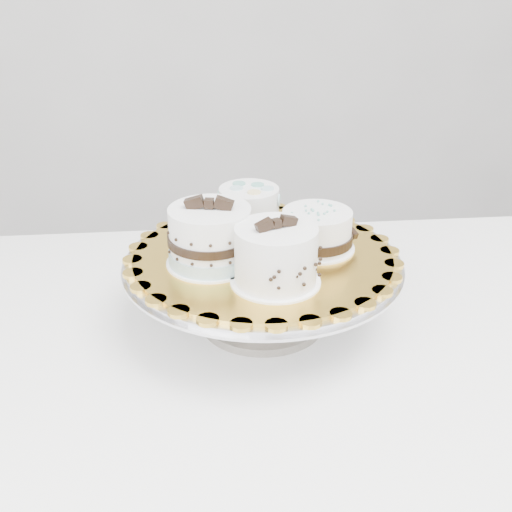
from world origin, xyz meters
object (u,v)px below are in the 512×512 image
object	(u,v)px
cake_dots	(249,208)
cake_ribbon	(317,231)
cake_swirl	(276,257)
table	(265,380)
cake_stand	(263,278)
cake_banded	(210,239)
cake_board	(263,256)

from	to	relation	value
cake_dots	cake_ribbon	world-z (taller)	cake_dots
cake_swirl	cake_dots	size ratio (longest dim) A/B	1.09
cake_dots	cake_ribbon	distance (m)	0.12
table	cake_swirl	world-z (taller)	cake_swirl
cake_stand	table	bearing A→B (deg)	-99.40
cake_banded	cake_dots	bearing A→B (deg)	72.13
cake_banded	cake_dots	size ratio (longest dim) A/B	1.30
cake_swirl	cake_ribbon	world-z (taller)	cake_swirl
cake_board	cake_banded	xyz separation A→B (m)	(-0.08, -0.01, 0.04)
cake_ribbon	table	bearing A→B (deg)	-173.32
table	cake_stand	bearing A→B (deg)	92.36
cake_stand	cake_swirl	size ratio (longest dim) A/B	3.27
cake_banded	cake_ribbon	world-z (taller)	cake_banded
cake_ribbon	cake_stand	bearing A→B (deg)	167.00
cake_banded	cake_ribbon	distance (m)	0.16
cake_swirl	cake_ribbon	size ratio (longest dim) A/B	1.04
cake_banded	cake_dots	distance (m)	0.13
cake_board	cake_swirl	xyz separation A→B (m)	(-0.01, -0.08, 0.04)
table	cake_swirl	bearing A→B (deg)	-83.15
cake_dots	table	bearing A→B (deg)	-93.28
table	cake_board	bearing A→B (deg)	92.36
table	cake_dots	distance (m)	0.26
cake_ribbon	cake_banded	bearing A→B (deg)	170.32
cake_board	cake_ribbon	bearing A→B (deg)	-3.00
cake_swirl	table	bearing A→B (deg)	75.63
cake_dots	cake_banded	bearing A→B (deg)	-128.85
cake_banded	cake_ribbon	xyz separation A→B (m)	(0.16, 0.00, -0.01)
cake_stand	cake_banded	xyz separation A→B (m)	(-0.08, -0.01, 0.08)
cake_ribbon	cake_dots	bearing A→B (deg)	117.94
cake_board	cake_banded	size ratio (longest dim) A/B	2.51
cake_banded	cake_swirl	bearing A→B (deg)	-26.35
cake_stand	cake_swirl	bearing A→B (deg)	-96.51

